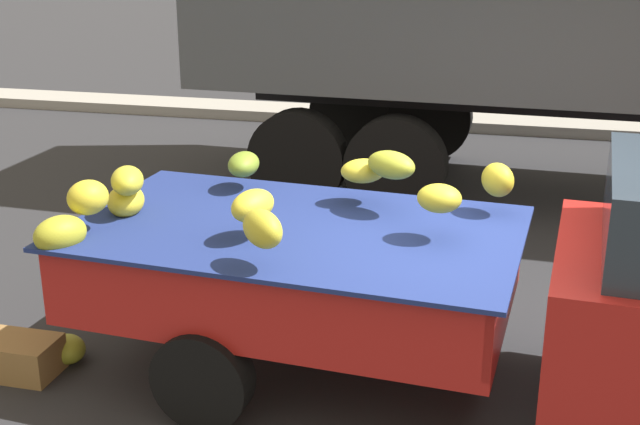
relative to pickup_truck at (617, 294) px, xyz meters
The scene contains 5 objects.
ground 1.10m from the pickup_truck, 151.88° to the left, with size 220.00×220.00×0.00m, color #28282B.
curb_strip 7.94m from the pickup_truck, 94.18° to the left, with size 80.00×0.80×0.16m, color gray.
pickup_truck is the anchor object (origin of this frame).
fallen_banana_bunch_near_tailgate 3.76m from the pickup_truck, behind, with size 0.29×0.25×0.20m, color #A0A72C.
produce_crate 3.99m from the pickup_truck, behind, with size 0.52×0.36×0.26m, color olive.
Camera 1 is at (-0.09, -5.21, 3.01)m, focal length 47.38 mm.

